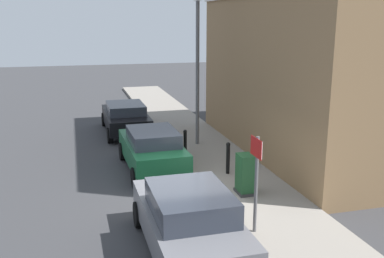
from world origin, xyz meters
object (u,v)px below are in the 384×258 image
Objects in this scene: car_green at (152,149)px; street_sign at (256,170)px; lamppost at (198,64)px; car_black at (126,117)px; bollard_far_kerb at (185,143)px; car_grey at (189,220)px; utility_cabinet at (245,176)px; bollard_near_cabinet at (228,157)px.

car_green is 1.75× the size of street_sign.
lamppost reaches higher than street_sign.
car_black reaches higher than bollard_far_kerb.
bollard_far_kerb is at bearing 91.54° from street_sign.
bollard_far_kerb is at bearing -13.81° from car_grey.
street_sign is at bearing -79.20° from car_grey.
lamppost is at bearing 88.79° from utility_cabinet.
lamppost reaches higher than car_grey.
car_green is at bearing -177.62° from car_black.
lamppost reaches higher than car_green.
car_black is 4.07× the size of bollard_far_kerb.
bollard_far_kerb is (-0.82, 3.68, 0.02)m from utility_cabinet.
car_black is 10.89m from street_sign.
car_green is 3.70m from utility_cabinet.
street_sign is (1.46, -5.29, 0.89)m from car_green.
street_sign reaches higher than utility_cabinet.
bollard_near_cabinet is at bearing -29.73° from car_grey.
car_black is 4.07× the size of bollard_near_cabinet.
car_green reaches higher than utility_cabinet.
car_green is 3.87× the size of bollard_far_kerb.
car_green reaches higher than bollard_far_kerb.
car_black reaches higher than utility_cabinet.
bollard_far_kerb is at bearing -64.99° from car_green.
bollard_near_cabinet is 0.18× the size of lamppost.
car_green is 1.45m from bollard_far_kerb.
bollard_near_cabinet is 2.17m from bollard_far_kerb.
car_green is 3.50× the size of utility_cabinet.
utility_cabinet is at bearing -77.49° from bollard_far_kerb.
car_grey is at bearing 176.63° from car_green.
street_sign reaches higher than car_black.
utility_cabinet is 0.20× the size of lamppost.
lamppost reaches higher than bollard_near_cabinet.
utility_cabinet is (2.12, -3.04, -0.09)m from car_green.
street_sign is at bearing -95.77° from lamppost.
car_green is 2.58m from bollard_near_cabinet.
car_grey is 1.83× the size of street_sign.
lamppost is at bearing 61.31° from bollard_far_kerb.
car_black reaches higher than bollard_near_cabinet.
lamppost is (2.48, -3.08, 2.57)m from car_black.
car_grey reaches higher than car_green.
car_black is at bearing 1.36° from car_green.
car_black is 5.03m from bollard_far_kerb.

